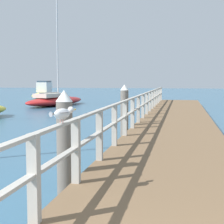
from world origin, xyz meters
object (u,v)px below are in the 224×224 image
Objects in this scene: boat_3 at (55,100)px; dock_piling_near at (65,142)px; dock_piling_far at (124,110)px; seagull_foreground at (62,113)px; boat_5 at (43,92)px.

dock_piling_near is at bearing -55.05° from boat_3.
dock_piling_near is at bearing -90.00° from dock_piling_far.
dock_piling_near is 1.00× the size of dock_piling_far.
seagull_foreground is (0.38, -1.22, 0.62)m from dock_piling_near.
boat_5 is at bearing 138.26° from seagull_foreground.
boat_5 is (-12.42, 23.49, -0.30)m from dock_piling_far.
dock_piling_far is 0.32× the size of boat_5.
boat_3 is at bearing -69.14° from boat_5.
dock_piling_far is 7.80m from seagull_foreground.
dock_piling_near is 1.42m from seagull_foreground.
boat_5 reaches higher than dock_piling_near.
dock_piling_far is at bearing -46.60° from boat_3.
seagull_foreground is 22.88m from boat_3.
boat_3 is (-7.54, 20.21, -0.51)m from dock_piling_near.
seagull_foreground is 33.79m from boat_5.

